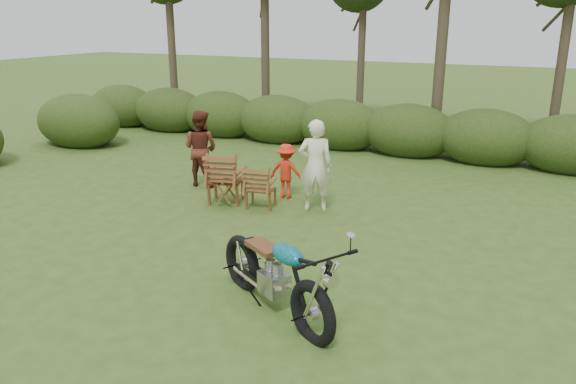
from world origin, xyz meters
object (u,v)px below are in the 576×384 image
at_px(lawn_chair_right, 261,207).
at_px(side_table, 227,191).
at_px(motorcycle, 274,309).
at_px(adult_a, 315,210).
at_px(child, 286,197).
at_px(lawn_chair_left, 226,202).
at_px(cup, 226,176).
at_px(adult_b, 202,185).

xyz_separation_m(lawn_chair_right, side_table, (-0.70, -0.15, 0.28)).
bearing_deg(motorcycle, adult_a, 135.94).
bearing_deg(child, motorcycle, 108.67).
height_order(lawn_chair_left, child, child).
xyz_separation_m(lawn_chair_left, child, (0.96, 0.82, 0.00)).
bearing_deg(adult_a, cup, -8.20).
relative_size(motorcycle, lawn_chair_right, 2.67).
bearing_deg(lawn_chair_right, adult_b, -33.97).
height_order(adult_a, adult_b, adult_a).
bearing_deg(cup, lawn_chair_right, 15.12).
relative_size(lawn_chair_right, adult_b, 0.52).
relative_size(lawn_chair_right, child, 0.77).
bearing_deg(child, lawn_chair_left, 35.30).
bearing_deg(lawn_chair_left, side_table, 108.87).
xyz_separation_m(adult_a, child, (-0.86, 0.50, 0.00)).
bearing_deg(side_table, cup, -56.31).
bearing_deg(side_table, motorcycle, -50.30).
bearing_deg(motorcycle, side_table, 160.16).
xyz_separation_m(motorcycle, adult_b, (-4.01, 4.29, 0.00)).
bearing_deg(motorcycle, lawn_chair_right, 151.20).
distance_m(motorcycle, cup, 4.36).
bearing_deg(motorcycle, cup, 160.22).
xyz_separation_m(lawn_chair_left, adult_a, (1.82, 0.32, 0.00)).
bearing_deg(adult_a, side_table, -9.56).
bearing_deg(lawn_chair_right, child, -114.18).
height_order(lawn_chair_left, adult_b, adult_b).
bearing_deg(adult_a, lawn_chair_left, -13.71).
relative_size(adult_a, child, 1.58).
height_order(side_table, adult_a, adult_a).
distance_m(adult_a, child, 1.00).
distance_m(lawn_chair_right, cup, 0.92).
relative_size(cup, adult_a, 0.07).
bearing_deg(lawn_chair_right, lawn_chair_left, -9.65).
distance_m(motorcycle, child, 4.70).
bearing_deg(child, cup, 43.62).
height_order(side_table, adult_b, adult_b).
bearing_deg(child, side_table, 41.69).
distance_m(lawn_chair_right, adult_a, 1.07).
bearing_deg(adult_b, lawn_chair_right, 157.32).
height_order(motorcycle, lawn_chair_right, motorcycle).
distance_m(cup, adult_b, 1.69).
distance_m(adult_a, adult_b, 3.00).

